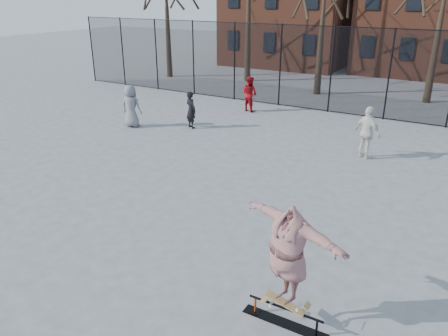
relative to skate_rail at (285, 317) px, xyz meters
The scene contains 9 objects.
ground 3.00m from the skate_rail, 149.01° to the left, with size 100.00×100.00×0.00m, color slate.
skate_rail is the anchor object (origin of this frame).
skateboard 0.26m from the skate_rail, behind, with size 0.78×0.19×0.09m, color olive, non-canonical shape.
skater 1.19m from the skate_rail, behind, with size 2.19×0.60×1.78m, color #58327D.
bystander_grey 13.08m from the skate_rail, 143.05° to the left, with size 0.88×0.57×1.79m, color slate.
bystander_black 12.16m from the skate_rail, 132.19° to the left, with size 0.57×0.37×1.56m, color black.
bystander_red 14.77m from the skate_rail, 119.85° to the left, with size 0.81×0.63×1.68m, color maroon.
bystander_white 9.14m from the skate_rail, 95.39° to the left, with size 1.08×0.45×1.84m, color silver.
fence 14.89m from the skate_rail, 100.06° to the left, with size 34.03×0.07×4.00m.
Camera 1 is at (4.74, -7.32, 5.42)m, focal length 35.00 mm.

